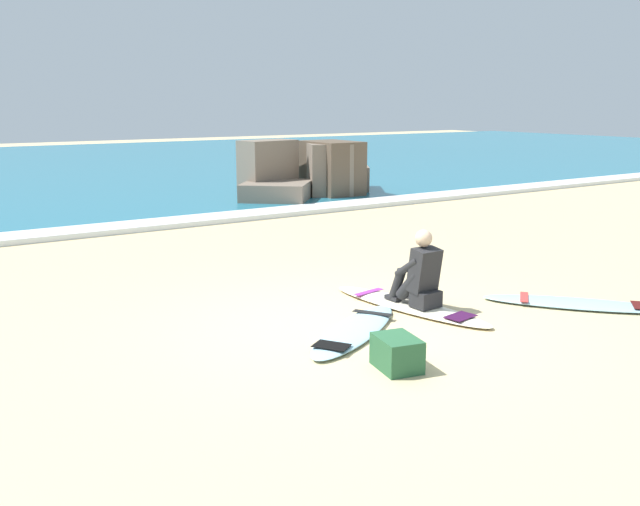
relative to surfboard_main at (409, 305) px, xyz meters
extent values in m
plane|color=#CCB584|center=(-1.08, -0.15, -0.04)|extent=(80.00, 80.00, 0.00)
cube|color=teal|center=(-1.08, 20.97, 0.01)|extent=(80.00, 28.00, 0.10)
cube|color=white|center=(-1.08, 7.27, 0.02)|extent=(80.00, 0.90, 0.11)
ellipsoid|color=#EFE5C6|center=(0.00, 0.00, 0.00)|extent=(0.92, 2.49, 0.07)
cube|color=purple|center=(-0.11, 0.68, 0.04)|extent=(0.49, 0.18, 0.01)
cube|color=#351037|center=(0.13, -0.77, 0.04)|extent=(0.40, 0.30, 0.01)
cube|color=#232326|center=(0.04, -0.26, 0.14)|extent=(0.33, 0.27, 0.20)
cylinder|color=#232326|center=(-0.06, -0.08, 0.29)|extent=(0.17, 0.41, 0.43)
cylinder|color=#232326|center=(-0.09, 0.13, 0.26)|extent=(0.13, 0.26, 0.42)
cube|color=#232326|center=(-0.10, 0.20, 0.07)|extent=(0.11, 0.22, 0.05)
cylinder|color=#232326|center=(0.14, -0.07, 0.29)|extent=(0.17, 0.41, 0.43)
cylinder|color=#232326|center=(0.14, 0.14, 0.26)|extent=(0.13, 0.26, 0.42)
cube|color=#232326|center=(0.14, 0.21, 0.07)|extent=(0.11, 0.22, 0.05)
cube|color=#232326|center=(0.04, -0.22, 0.49)|extent=(0.35, 0.31, 0.57)
sphere|color=beige|center=(0.04, -0.19, 0.88)|extent=(0.21, 0.21, 0.21)
cylinder|color=#232326|center=(-0.10, -0.07, 0.52)|extent=(0.11, 0.40, 0.31)
cylinder|color=#232326|center=(0.18, -0.06, 0.52)|extent=(0.11, 0.40, 0.31)
ellipsoid|color=#9ED1E5|center=(-1.13, -0.41, 0.00)|extent=(2.02, 1.55, 0.07)
cube|color=black|center=(-0.64, -0.10, 0.04)|extent=(0.34, 0.46, 0.01)
cube|color=black|center=(-1.69, -0.76, 0.04)|extent=(0.40, 0.44, 0.01)
ellipsoid|color=#9ED1E5|center=(1.83, -1.11, 0.00)|extent=(1.92, 2.11, 0.07)
cube|color=red|center=(1.40, -0.61, 0.04)|extent=(0.43, 0.39, 0.01)
cube|color=brown|center=(4.97, 9.00, 0.71)|extent=(1.14, 1.62, 1.49)
cube|color=#756656|center=(3.35, 9.60, 0.74)|extent=(1.53, 1.02, 1.54)
cube|color=#756656|center=(5.76, 9.64, 0.35)|extent=(1.97, 1.99, 0.76)
cube|color=#756656|center=(3.20, 8.88, 0.23)|extent=(2.35, 2.36, 0.53)
cube|color=#756656|center=(4.86, 9.07, 0.69)|extent=(1.59, 1.83, 1.44)
cube|color=#285B38|center=(-1.42, -1.48, 0.12)|extent=(0.45, 0.54, 0.32)
camera|label=1|loc=(-5.52, -6.38, 2.49)|focal=39.19mm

